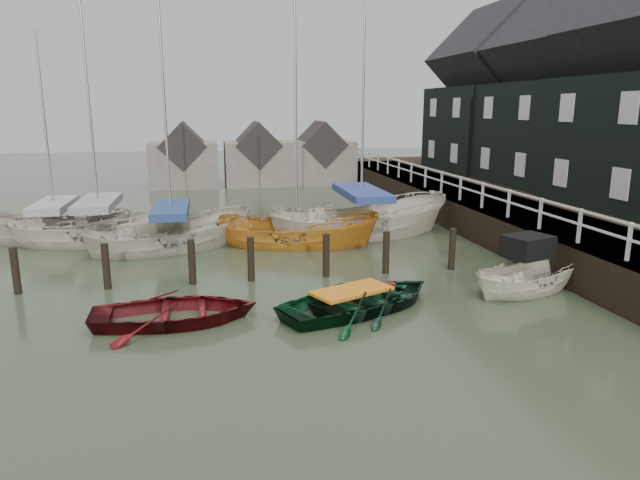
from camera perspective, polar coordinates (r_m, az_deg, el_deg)
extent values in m
plane|color=#313924|center=(15.41, -1.53, -7.06)|extent=(120.00, 120.00, 0.00)
cube|color=black|center=(27.29, 14.91, 4.43)|extent=(3.00, 32.00, 0.20)
cube|color=silver|center=(26.54, 12.11, 6.64)|extent=(0.06, 32.00, 0.06)
cube|color=silver|center=(26.59, 12.07, 5.78)|extent=(0.06, 32.00, 0.06)
cube|color=black|center=(30.31, 24.16, 1.86)|extent=(14.00, 38.00, 1.50)
cube|color=black|center=(31.52, 22.76, 9.73)|extent=(6.00, 7.00, 5.00)
cube|color=black|center=(31.63, 23.47, 17.42)|extent=(6.11, 7.14, 6.11)
cube|color=black|center=(37.55, 16.81, 10.57)|extent=(6.40, 7.00, 5.00)
cube|color=black|center=(37.64, 17.26, 17.03)|extent=(6.52, 7.14, 6.52)
cylinder|color=black|center=(18.79, -28.10, -3.32)|extent=(0.22, 0.22, 1.80)
cylinder|color=black|center=(18.20, -20.56, -3.08)|extent=(0.22, 0.22, 1.80)
cylinder|color=black|center=(17.94, -12.66, -2.78)|extent=(0.22, 0.22, 1.80)
cylinder|color=black|center=(17.96, -6.91, -2.52)|extent=(0.22, 0.22, 1.80)
cylinder|color=black|center=(18.28, 0.62, -2.15)|extent=(0.22, 0.22, 1.80)
cylinder|color=black|center=(18.77, 6.61, -1.83)|extent=(0.22, 0.22, 1.80)
cylinder|color=black|center=(19.58, 13.04, -1.46)|extent=(0.22, 0.22, 1.80)
cube|color=#665B51|center=(40.48, -13.41, 7.36)|extent=(4.50, 4.00, 3.00)
cube|color=#282321|center=(40.38, -13.51, 9.19)|extent=(3.18, 4.08, 3.18)
cube|color=#665B51|center=(40.59, -6.29, 7.65)|extent=(4.50, 4.00, 3.00)
cube|color=#282321|center=(40.48, -6.33, 9.48)|extent=(3.18, 4.08, 3.18)
cube|color=#665B51|center=(41.20, 0.02, 7.81)|extent=(4.50, 4.00, 3.00)
cube|color=#282321|center=(41.10, 0.02, 9.61)|extent=(3.18, 4.08, 3.18)
imported|color=#500B0F|center=(15.06, -14.18, -7.97)|extent=(4.20, 3.06, 0.85)
imported|color=black|center=(15.31, 3.16, -7.21)|extent=(4.95, 4.35, 0.85)
imported|color=black|center=(15.83, 5.68, -6.56)|extent=(4.73, 4.23, 0.81)
imported|color=beige|center=(18.09, 20.08, -4.78)|extent=(4.32, 2.75, 1.56)
cube|color=black|center=(17.92, 20.08, -0.60)|extent=(1.55, 1.37, 0.65)
imported|color=beige|center=(24.68, -21.02, -0.20)|extent=(7.06, 2.82, 2.70)
cylinder|color=#B2B2B7|center=(24.12, -22.26, 14.30)|extent=(0.10, 0.10, 9.44)
cube|color=gray|center=(24.39, -21.33, 3.47)|extent=(3.88, 1.50, 0.30)
imported|color=#BDB3A1|center=(22.80, -14.48, -0.79)|extent=(6.99, 4.60, 2.53)
cylinder|color=#B2B2B7|center=(22.17, -15.34, 13.66)|extent=(0.10, 0.10, 8.62)
cube|color=navy|center=(22.49, -14.70, 2.95)|extent=(3.83, 2.49, 0.30)
imported|color=orange|center=(22.70, -2.33, -0.43)|extent=(6.92, 4.15, 2.51)
cylinder|color=#B2B2B7|center=(22.07, -2.46, 13.30)|extent=(0.10, 0.10, 8.02)
imported|color=beige|center=(24.46, 4.11, 0.54)|extent=(8.31, 4.00, 3.09)
cylinder|color=#B2B2B7|center=(23.89, 4.36, 15.22)|extent=(0.10, 0.10, 9.02)
cube|color=navy|center=(24.13, 4.18, 4.75)|extent=(4.56, 2.15, 0.30)
imported|color=#BEB0A2|center=(25.57, -24.78, -0.10)|extent=(6.82, 4.08, 2.47)
cylinder|color=#B2B2B7|center=(25.02, -25.83, 10.55)|extent=(0.10, 0.10, 6.78)
cube|color=#97979C|center=(25.31, -25.10, 3.16)|extent=(3.74, 2.20, 0.30)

